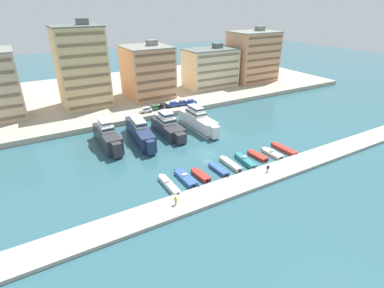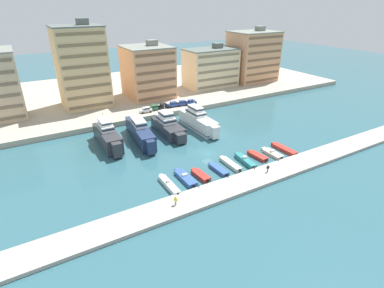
{
  "view_description": "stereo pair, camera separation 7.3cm",
  "coord_description": "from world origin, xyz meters",
  "px_view_note": "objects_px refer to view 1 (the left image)",
  "views": [
    {
      "loc": [
        -37.82,
        -57.08,
        35.2
      ],
      "look_at": [
        -3.49,
        1.98,
        2.5
      ],
      "focal_mm": 28.0,
      "sensor_mm": 36.0,
      "label": 1
    },
    {
      "loc": [
        -37.75,
        -57.12,
        35.2
      ],
      "look_at": [
        -3.49,
        1.98,
        2.5
      ],
      "focal_mm": 28.0,
      "sensor_mm": 36.0,
      "label": 2
    }
  ],
  "objects_px": {
    "car_green_left": "(154,107)",
    "car_blue_center_left": "(173,104)",
    "motorboat_cream_center": "(230,164)",
    "motorboat_teal_center_right": "(245,161)",
    "motorboat_red_far_right": "(284,149)",
    "yacht_navy_left": "(140,132)",
    "car_blue_center": "(182,103)",
    "car_black_mid_left": "(163,106)",
    "pedestrian_near_edge": "(176,200)",
    "pedestrian_mid_deck": "(268,168)",
    "yacht_white_center_left": "(198,121)",
    "motorboat_blue_center_left": "(219,169)",
    "motorboat_cream_right": "(272,153)",
    "car_white_far_left": "(146,110)",
    "car_blue_center_right": "(191,102)",
    "motorboat_white_far_left": "(169,185)",
    "motorboat_blue_left": "(185,178)",
    "yacht_charcoal_far_left": "(108,137)",
    "yacht_charcoal_mid_left": "(168,126)",
    "motorboat_red_mid_right": "(258,156)",
    "motorboat_red_mid_left": "(201,175)"
  },
  "relations": [
    {
      "from": "car_green_left",
      "to": "pedestrian_mid_deck",
      "type": "height_order",
      "value": "car_green_left"
    },
    {
      "from": "motorboat_cream_right",
      "to": "car_white_far_left",
      "type": "height_order",
      "value": "car_white_far_left"
    },
    {
      "from": "car_blue_center_left",
      "to": "motorboat_white_far_left",
      "type": "bearing_deg",
      "value": -117.95
    },
    {
      "from": "yacht_navy_left",
      "to": "car_blue_center",
      "type": "height_order",
      "value": "yacht_navy_left"
    },
    {
      "from": "car_white_far_left",
      "to": "car_blue_center_left",
      "type": "distance_m",
      "value": 10.54
    },
    {
      "from": "yacht_white_center_left",
      "to": "motorboat_cream_center",
      "type": "distance_m",
      "value": 23.96
    },
    {
      "from": "car_white_far_left",
      "to": "car_blue_center_right",
      "type": "distance_m",
      "value": 17.16
    },
    {
      "from": "motorboat_red_mid_right",
      "to": "yacht_charcoal_far_left",
      "type": "bearing_deg",
      "value": 139.98
    },
    {
      "from": "car_white_far_left",
      "to": "car_black_mid_left",
      "type": "height_order",
      "value": "same"
    },
    {
      "from": "car_black_mid_left",
      "to": "yacht_white_center_left",
      "type": "bearing_deg",
      "value": -80.0
    },
    {
      "from": "pedestrian_near_edge",
      "to": "motorboat_red_far_right",
      "type": "bearing_deg",
      "value": 11.35
    },
    {
      "from": "yacht_navy_left",
      "to": "pedestrian_mid_deck",
      "type": "height_order",
      "value": "yacht_navy_left"
    },
    {
      "from": "motorboat_teal_center_right",
      "to": "motorboat_red_far_right",
      "type": "distance_m",
      "value": 12.88
    },
    {
      "from": "yacht_navy_left",
      "to": "pedestrian_mid_deck",
      "type": "bearing_deg",
      "value": -60.49
    },
    {
      "from": "motorboat_red_far_right",
      "to": "motorboat_cream_right",
      "type": "bearing_deg",
      "value": -177.4
    },
    {
      "from": "motorboat_white_far_left",
      "to": "car_blue_center_left",
      "type": "distance_m",
      "value": 47.87
    },
    {
      "from": "motorboat_blue_center_left",
      "to": "motorboat_cream_right",
      "type": "height_order",
      "value": "motorboat_cream_right"
    },
    {
      "from": "yacht_charcoal_far_left",
      "to": "motorboat_cream_right",
      "type": "bearing_deg",
      "value": -37.23
    },
    {
      "from": "motorboat_teal_center_right",
      "to": "car_blue_center_right",
      "type": "distance_m",
      "value": 41.97
    },
    {
      "from": "yacht_white_center_left",
      "to": "motorboat_teal_center_right",
      "type": "distance_m",
      "value": 24.0
    },
    {
      "from": "car_blue_center_left",
      "to": "pedestrian_near_edge",
      "type": "xyz_separation_m",
      "value": [
        -24.42,
        -49.16,
        -0.82
      ]
    },
    {
      "from": "motorboat_red_mid_left",
      "to": "motorboat_cream_right",
      "type": "xyz_separation_m",
      "value": [
        21.25,
        -0.11,
        -0.03
      ]
    },
    {
      "from": "motorboat_red_mid_left",
      "to": "motorboat_cream_right",
      "type": "distance_m",
      "value": 21.25
    },
    {
      "from": "motorboat_red_far_right",
      "to": "car_white_far_left",
      "type": "distance_m",
      "value": 46.67
    },
    {
      "from": "motorboat_red_far_right",
      "to": "car_black_mid_left",
      "type": "xyz_separation_m",
      "value": [
        -14.92,
        41.95,
        2.17
      ]
    },
    {
      "from": "yacht_navy_left",
      "to": "motorboat_cream_center",
      "type": "height_order",
      "value": "yacht_navy_left"
    },
    {
      "from": "motorboat_cream_center",
      "to": "car_white_far_left",
      "type": "distance_m",
      "value": 41.01
    },
    {
      "from": "yacht_navy_left",
      "to": "car_black_mid_left",
      "type": "distance_m",
      "value": 22.86
    },
    {
      "from": "motorboat_blue_left",
      "to": "car_white_far_left",
      "type": "xyz_separation_m",
      "value": [
        7.55,
        40.7,
        2.15
      ]
    },
    {
      "from": "motorboat_red_far_right",
      "to": "car_blue_center_right",
      "type": "relative_size",
      "value": 1.97
    },
    {
      "from": "motorboat_cream_center",
      "to": "motorboat_teal_center_right",
      "type": "relative_size",
      "value": 0.95
    },
    {
      "from": "motorboat_blue_left",
      "to": "pedestrian_near_edge",
      "type": "height_order",
      "value": "pedestrian_near_edge"
    },
    {
      "from": "yacht_charcoal_far_left",
      "to": "yacht_navy_left",
      "type": "distance_m",
      "value": 8.79
    },
    {
      "from": "motorboat_red_mid_left",
      "to": "car_blue_center_right",
      "type": "xyz_separation_m",
      "value": [
        21.25,
        41.22,
        2.17
      ]
    },
    {
      "from": "motorboat_blue_center_left",
      "to": "car_blue_center_left",
      "type": "height_order",
      "value": "car_blue_center_left"
    },
    {
      "from": "yacht_charcoal_mid_left",
      "to": "car_blue_center_right",
      "type": "bearing_deg",
      "value": 43.33
    },
    {
      "from": "motorboat_white_far_left",
      "to": "motorboat_blue_left",
      "type": "height_order",
      "value": "motorboat_white_far_left"
    },
    {
      "from": "yacht_charcoal_mid_left",
      "to": "car_blue_center_right",
      "type": "xyz_separation_m",
      "value": [
        16.78,
        15.83,
        0.35
      ]
    },
    {
      "from": "car_blue_center_right",
      "to": "pedestrian_near_edge",
      "type": "distance_m",
      "value": 57.39
    },
    {
      "from": "yacht_white_center_left",
      "to": "car_blue_center",
      "type": "xyz_separation_m",
      "value": [
        4.23,
        17.78,
        0.03
      ]
    },
    {
      "from": "yacht_white_center_left",
      "to": "car_blue_center",
      "type": "bearing_deg",
      "value": 76.61
    },
    {
      "from": "yacht_white_center_left",
      "to": "car_blue_center",
      "type": "distance_m",
      "value": 18.28
    },
    {
      "from": "motorboat_blue_left",
      "to": "motorboat_red_far_right",
      "type": "height_order",
      "value": "motorboat_blue_left"
    },
    {
      "from": "motorboat_red_far_right",
      "to": "car_green_left",
      "type": "relative_size",
      "value": 1.96
    },
    {
      "from": "car_black_mid_left",
      "to": "pedestrian_near_edge",
      "type": "height_order",
      "value": "car_black_mid_left"
    },
    {
      "from": "motorboat_cream_center",
      "to": "car_green_left",
      "type": "height_order",
      "value": "car_green_left"
    },
    {
      "from": "yacht_charcoal_far_left",
      "to": "yacht_charcoal_mid_left",
      "type": "height_order",
      "value": "yacht_charcoal_far_left"
    },
    {
      "from": "car_green_left",
      "to": "car_blue_center_left",
      "type": "xyz_separation_m",
      "value": [
        7.08,
        -0.05,
        0.0
      ]
    },
    {
      "from": "pedestrian_mid_deck",
      "to": "car_blue_center_right",
      "type": "bearing_deg",
      "value": 80.76
    },
    {
      "from": "car_green_left",
      "to": "car_blue_center_left",
      "type": "height_order",
      "value": "same"
    }
  ]
}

